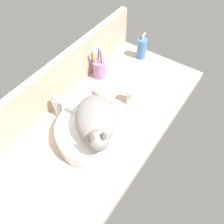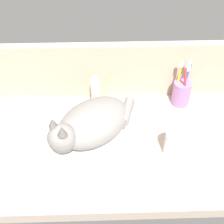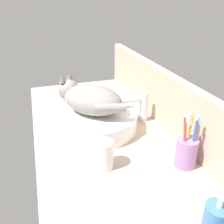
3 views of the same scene
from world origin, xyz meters
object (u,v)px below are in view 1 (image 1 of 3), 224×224
Objects in this scene: cat at (96,121)px; soap_dispenser at (142,48)px; faucet at (59,105)px; water_glass at (133,98)px; sink_basin at (97,131)px; toothbrush_cup at (99,68)px.

cat reaches higher than soap_dispenser.
water_glass is at bearing -43.22° from faucet.
soap_dispenser is at bearing -8.83° from faucet.
sink_basin is 1.19× the size of cat.
toothbrush_cup is (33.76, 23.47, -7.62)cm from cat.
faucet is 60.44cm from soap_dispenser.
faucet is 0.88× the size of soap_dispenser.
cat is at bearing -168.00° from soap_dispenser.
toothbrush_cup reaches higher than faucet.
sink_basin is at bearing 173.68° from water_glass.
toothbrush_cup is (32.71, 1.27, -1.91)cm from faucet.
faucet is 1.44× the size of water_glass.
soap_dispenser is at bearing 11.32° from sink_basin.
water_glass is at bearing -156.52° from soap_dispenser.
faucet is at bearing 87.30° from cat.
cat is at bearing -135.62° from sink_basin.
sink_basin is 9.49cm from cat.
cat is (-0.98, -0.96, 9.39)cm from sink_basin.
cat is at bearing -92.70° from faucet.
toothbrush_cup is at bearing 2.23° from faucet.
soap_dispenser is 1.62× the size of water_glass.
faucet is at bearing 171.17° from soap_dispenser.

